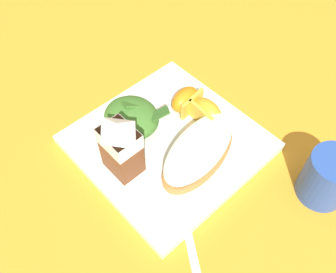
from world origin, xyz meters
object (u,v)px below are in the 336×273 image
object	(u,v)px
white_plate	(168,143)
green_salad_pile	(132,117)
cheesy_pizza_bread	(199,152)
milk_carton	(120,145)
drinking_blue_cup	(328,178)
orange_wedge_front	(206,111)
metal_fork	(197,272)
orange_wedge_middle	(186,100)

from	to	relation	value
white_plate	green_salad_pile	xyz separation A→B (m)	(0.07, 0.02, 0.03)
cheesy_pizza_bread	green_salad_pile	xyz separation A→B (m)	(0.13, 0.03, 0.00)
cheesy_pizza_bread	milk_carton	bearing A→B (deg)	54.74
white_plate	drinking_blue_cup	distance (m)	0.26
cheesy_pizza_bread	green_salad_pile	bearing A→B (deg)	14.78
orange_wedge_front	metal_fork	xyz separation A→B (m)	(-0.17, 0.20, -0.03)
green_salad_pile	drinking_blue_cup	bearing A→B (deg)	-154.88
cheesy_pizza_bread	orange_wedge_front	bearing A→B (deg)	-54.22
cheesy_pizza_bread	orange_wedge_front	size ratio (longest dim) A/B	3.00
orange_wedge_front	orange_wedge_middle	xyz separation A→B (m)	(0.04, 0.01, 0.00)
orange_wedge_front	drinking_blue_cup	bearing A→B (deg)	-171.11
green_salad_pile	metal_fork	bearing A→B (deg)	159.48
white_plate	green_salad_pile	size ratio (longest dim) A/B	2.69
green_salad_pile	orange_wedge_middle	world-z (taller)	green_salad_pile
white_plate	orange_wedge_front	world-z (taller)	orange_wedge_front
metal_fork	drinking_blue_cup	world-z (taller)	drinking_blue_cup
milk_carton	metal_fork	size ratio (longest dim) A/B	0.65
milk_carton	drinking_blue_cup	distance (m)	0.31
orange_wedge_middle	drinking_blue_cup	world-z (taller)	drinking_blue_cup
orange_wedge_front	milk_carton	bearing A→B (deg)	83.59
green_salad_pile	drinking_blue_cup	size ratio (longest dim) A/B	1.21
orange_wedge_front	metal_fork	distance (m)	0.27
metal_fork	white_plate	bearing A→B (deg)	-32.38
drinking_blue_cup	white_plate	bearing A→B (deg)	26.74
orange_wedge_front	drinking_blue_cup	size ratio (longest dim) A/B	0.71
white_plate	orange_wedge_middle	size ratio (longest dim) A/B	4.38
milk_carton	orange_wedge_middle	size ratio (longest dim) A/B	1.72
metal_fork	drinking_blue_cup	xyz separation A→B (m)	(-0.04, -0.23, 0.04)
cheesy_pizza_bread	milk_carton	xyz separation A→B (m)	(0.07, 0.10, 0.04)
metal_fork	milk_carton	bearing A→B (deg)	-8.69
orange_wedge_front	metal_fork	bearing A→B (deg)	131.45
white_plate	drinking_blue_cup	size ratio (longest dim) A/B	3.25
green_salad_pile	orange_wedge_front	size ratio (longest dim) A/B	1.70
white_plate	metal_fork	distance (m)	0.22
orange_wedge_front	green_salad_pile	bearing A→B (deg)	53.46
white_plate	orange_wedge_middle	xyz separation A→B (m)	(0.03, -0.07, 0.03)
green_salad_pile	metal_fork	xyz separation A→B (m)	(-0.25, 0.09, -0.03)
metal_fork	orange_wedge_middle	bearing A→B (deg)	-41.15
green_salad_pile	metal_fork	size ratio (longest dim) A/B	0.62
cheesy_pizza_bread	metal_fork	world-z (taller)	cheesy_pizza_bread
milk_carton	metal_fork	distance (m)	0.21
white_plate	green_salad_pile	distance (m)	0.08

